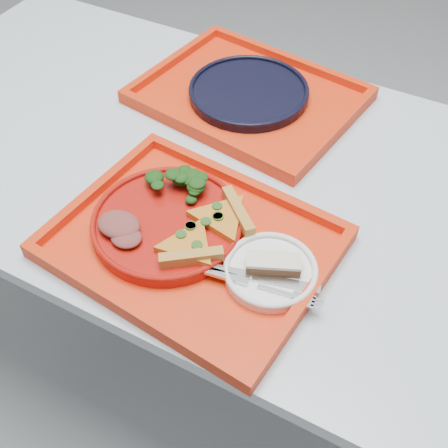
{
  "coord_description": "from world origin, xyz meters",
  "views": [
    {
      "loc": [
        0.38,
        -0.72,
        1.49
      ],
      "look_at": [
        0.09,
        -0.16,
        0.78
      ],
      "focal_mm": 45.0,
      "sensor_mm": 36.0,
      "label": 1
    }
  ],
  "objects_px": {
    "dessert_bar": "(273,264)",
    "dinner_plate": "(168,224)",
    "tray_far": "(248,98)",
    "navy_plate": "(249,93)",
    "tray_main": "(193,245)"
  },
  "relations": [
    {
      "from": "dinner_plate",
      "to": "dessert_bar",
      "type": "xyz_separation_m",
      "value": [
        0.2,
        -0.01,
        0.02
      ]
    },
    {
      "from": "tray_far",
      "to": "dinner_plate",
      "type": "relative_size",
      "value": 1.73
    },
    {
      "from": "dessert_bar",
      "to": "tray_far",
      "type": "bearing_deg",
      "value": 97.35
    },
    {
      "from": "tray_main",
      "to": "tray_far",
      "type": "relative_size",
      "value": 1.0
    },
    {
      "from": "tray_far",
      "to": "dinner_plate",
      "type": "distance_m",
      "value": 0.41
    },
    {
      "from": "dessert_bar",
      "to": "dinner_plate",
      "type": "bearing_deg",
      "value": 154.86
    },
    {
      "from": "navy_plate",
      "to": "tray_far",
      "type": "bearing_deg",
      "value": 0.0
    },
    {
      "from": "tray_far",
      "to": "dinner_plate",
      "type": "height_order",
      "value": "dinner_plate"
    },
    {
      "from": "dessert_bar",
      "to": "navy_plate",
      "type": "bearing_deg",
      "value": 97.35
    },
    {
      "from": "dinner_plate",
      "to": "navy_plate",
      "type": "xyz_separation_m",
      "value": [
        -0.05,
        0.41,
        -0.0
      ]
    },
    {
      "from": "navy_plate",
      "to": "dessert_bar",
      "type": "height_order",
      "value": "dessert_bar"
    },
    {
      "from": "tray_main",
      "to": "navy_plate",
      "type": "relative_size",
      "value": 1.73
    },
    {
      "from": "dinner_plate",
      "to": "dessert_bar",
      "type": "bearing_deg",
      "value": -1.67
    },
    {
      "from": "tray_main",
      "to": "navy_plate",
      "type": "bearing_deg",
      "value": 109.29
    },
    {
      "from": "tray_main",
      "to": "dinner_plate",
      "type": "relative_size",
      "value": 1.73
    }
  ]
}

